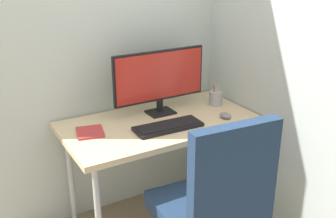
# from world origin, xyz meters

# --- Properties ---
(ground_plane) EXTENTS (8.00, 8.00, 0.00)m
(ground_plane) POSITION_xyz_m (0.00, 0.00, 0.00)
(ground_plane) COLOR gray
(wall_back) EXTENTS (2.21, 0.04, 2.80)m
(wall_back) POSITION_xyz_m (0.00, 0.36, 1.40)
(wall_back) COLOR #B7C1BC
(wall_back) RESTS_ON ground_plane
(wall_side_right) EXTENTS (0.04, 1.63, 2.80)m
(wall_side_right) POSITION_xyz_m (0.64, -0.14, 1.40)
(wall_side_right) COLOR #B7C1BC
(wall_side_right) RESTS_ON ground_plane
(desk) EXTENTS (1.23, 0.66, 0.74)m
(desk) POSITION_xyz_m (0.00, 0.00, 0.68)
(desk) COLOR #D1B78C
(desk) RESTS_ON ground_plane
(office_chair) EXTENTS (0.64, 0.65, 1.03)m
(office_chair) POSITION_xyz_m (-0.04, -0.65, 0.53)
(office_chair) COLOR black
(office_chair) RESTS_ON ground_plane
(monitor) EXTENTS (0.64, 0.14, 0.42)m
(monitor) POSITION_xyz_m (0.07, 0.13, 0.99)
(monitor) COLOR black
(monitor) RESTS_ON desk
(keyboard) EXTENTS (0.43, 0.17, 0.02)m
(keyboard) POSITION_xyz_m (-0.01, -0.12, 0.75)
(keyboard) COLOR black
(keyboard) RESTS_ON desk
(mouse) EXTENTS (0.07, 0.09, 0.04)m
(mouse) POSITION_xyz_m (0.39, -0.17, 0.76)
(mouse) COLOR slate
(mouse) RESTS_ON desk
(pen_holder) EXTENTS (0.09, 0.09, 0.15)m
(pen_holder) POSITION_xyz_m (0.48, 0.06, 0.79)
(pen_holder) COLOR #9EA0A5
(pen_holder) RESTS_ON desk
(notebook) EXTENTS (0.19, 0.21, 0.01)m
(notebook) POSITION_xyz_m (-0.45, 0.05, 0.75)
(notebook) COLOR #B23333
(notebook) RESTS_ON desk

